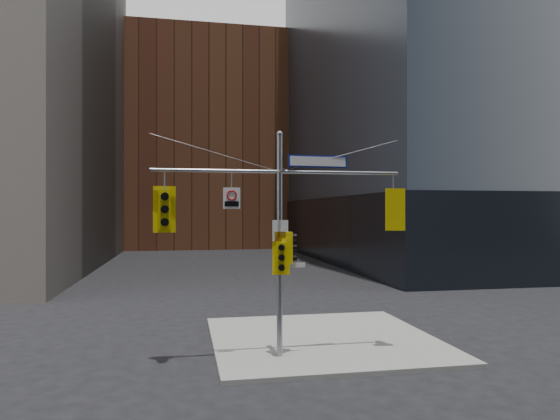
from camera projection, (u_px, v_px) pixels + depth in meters
name	position (u px, v px, depth m)	size (l,w,h in m)	color
ground	(293.00, 382.00, 13.86)	(160.00, 160.00, 0.00)	black
sidewalk_corner	(323.00, 339.00, 18.16)	(8.00, 8.00, 0.15)	gray
podium_ne	(495.00, 228.00, 50.58)	(36.40, 36.40, 6.00)	black
brick_midrise	(205.00, 146.00, 70.85)	(26.00, 20.00, 28.00)	brown
signal_assembly	(280.00, 221.00, 15.82)	(8.00, 0.80, 7.30)	gray
traffic_light_west_arm	(165.00, 209.00, 15.16)	(0.68, 0.56, 1.43)	#D9C00B
traffic_light_east_arm	(393.00, 210.00, 16.55)	(0.66, 0.55, 1.39)	#D9C00B
traffic_light_pole_side	(289.00, 248.00, 15.89)	(0.39, 0.33, 1.00)	#D9C00B
traffic_light_pole_front	(281.00, 257.00, 15.56)	(0.55, 0.47, 1.15)	#D9C00B
street_sign_blade	(318.00, 161.00, 16.07)	(2.00, 0.17, 0.39)	navy
regulatory_sign_arm	(232.00, 198.00, 15.52)	(0.53, 0.07, 0.67)	silver
regulatory_sign_pole	(280.00, 231.00, 15.71)	(0.51, 0.04, 0.66)	silver
street_blade_ew	(293.00, 265.00, 15.91)	(0.77, 0.04, 0.15)	silver
street_blade_ns	(277.00, 267.00, 16.27)	(0.05, 0.82, 0.16)	#145926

